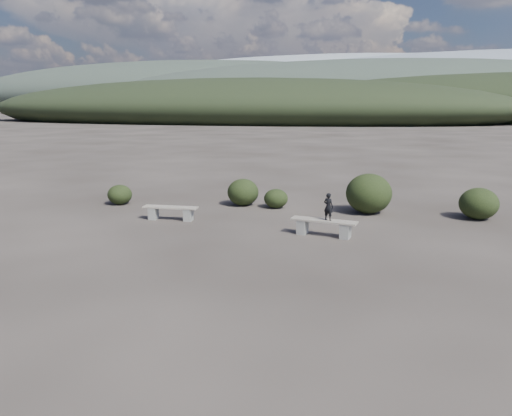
# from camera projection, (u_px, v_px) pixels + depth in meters

# --- Properties ---
(ground) EXTENTS (1200.00, 1200.00, 0.00)m
(ground) POSITION_uv_depth(u_px,v_px,m) (183.00, 289.00, 10.70)
(ground) COLOR #292320
(ground) RESTS_ON ground
(bench_left) EXTENTS (1.89, 0.50, 0.47)m
(bench_left) POSITION_uv_depth(u_px,v_px,m) (171.00, 212.00, 16.93)
(bench_left) COLOR slate
(bench_left) RESTS_ON ground
(bench_right) EXTENTS (2.03, 0.75, 0.50)m
(bench_right) POSITION_uv_depth(u_px,v_px,m) (324.00, 226.00, 14.90)
(bench_right) COLOR slate
(bench_right) RESTS_ON ground
(seated_person) EXTENTS (0.35, 0.30, 0.82)m
(seated_person) POSITION_uv_depth(u_px,v_px,m) (328.00, 207.00, 14.73)
(seated_person) COLOR black
(seated_person) RESTS_ON bench_right
(shrub_a) EXTENTS (0.94, 0.94, 0.77)m
(shrub_a) POSITION_uv_depth(u_px,v_px,m) (120.00, 195.00, 19.53)
(shrub_a) COLOR black
(shrub_a) RESTS_ON ground
(shrub_b) EXTENTS (1.21, 1.21, 1.04)m
(shrub_b) POSITION_uv_depth(u_px,v_px,m) (243.00, 192.00, 19.31)
(shrub_b) COLOR black
(shrub_b) RESTS_ON ground
(shrub_c) EXTENTS (0.91, 0.91, 0.72)m
(shrub_c) POSITION_uv_depth(u_px,v_px,m) (276.00, 198.00, 18.87)
(shrub_c) COLOR black
(shrub_c) RESTS_ON ground
(shrub_d) EXTENTS (1.64, 1.64, 1.43)m
(shrub_d) POSITION_uv_depth(u_px,v_px,m) (369.00, 194.00, 17.91)
(shrub_d) COLOR black
(shrub_d) RESTS_ON ground
(shrub_e) EXTENTS (1.30, 1.30, 1.08)m
(shrub_e) POSITION_uv_depth(u_px,v_px,m) (479.00, 204.00, 17.01)
(shrub_e) COLOR black
(shrub_e) RESTS_ON ground
(mountain_ridges) EXTENTS (500.00, 400.00, 56.00)m
(mountain_ridges) POSITION_uv_depth(u_px,v_px,m) (365.00, 92.00, 332.05)
(mountain_ridges) COLOR black
(mountain_ridges) RESTS_ON ground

